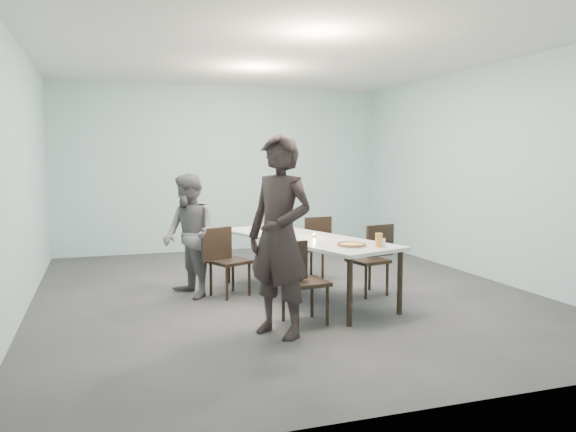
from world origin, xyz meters
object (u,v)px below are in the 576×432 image
object	(u,v)px
chair_near_right	(373,254)
side_plate	(336,241)
diner_near	(280,236)
chair_near_left	(298,276)
tealight	(314,236)
diner_far	(189,236)
water_tumbler	(382,243)
pizza	(352,245)
amber_tumbler	(268,228)
chair_far_left	(224,257)
chair_far_right	(311,243)
table	(305,241)
beer_glass	(379,240)

from	to	relation	value
chair_near_right	side_plate	bearing A→B (deg)	13.88
diner_near	side_plate	world-z (taller)	diner_near
chair_near_left	side_plate	bearing A→B (deg)	34.95
chair_near_left	tealight	distance (m)	1.14
chair_near_left	diner_near	size ratio (longest dim) A/B	0.45
diner_far	chair_near_left	bearing A→B (deg)	13.23
side_plate	water_tumbler	size ratio (longest dim) A/B	2.00
side_plate	pizza	bearing A→B (deg)	-89.18
chair_near_right	amber_tumbler	xyz separation A→B (m)	(-1.15, 0.76, 0.29)
chair_near_right	amber_tumbler	world-z (taller)	chair_near_right
diner_far	amber_tumbler	xyz separation A→B (m)	(1.06, 0.19, 0.03)
water_tumbler	chair_far_left	bearing A→B (deg)	138.20
chair_far_right	chair_near_left	bearing A→B (deg)	58.54
diner_far	chair_far_left	bearing A→B (deg)	54.74
chair_near_right	diner_far	xyz separation A→B (m)	(-2.21, 0.57, 0.26)
chair_near_right	tealight	bearing A→B (deg)	-15.10
diner_near	tealight	distance (m)	1.50
water_tumbler	chair_near_left	bearing A→B (deg)	-176.44
table	beer_glass	world-z (taller)	beer_glass
chair_far_right	beer_glass	world-z (taller)	beer_glass
table	chair_far_right	xyz separation A→B (m)	(0.47, 1.00, -0.19)
beer_glass	chair_far_right	bearing A→B (deg)	90.62
chair_near_right	water_tumbler	world-z (taller)	chair_near_right
chair_near_right	beer_glass	world-z (taller)	beer_glass
chair_far_left	diner_far	xyz separation A→B (m)	(-0.41, 0.13, 0.26)
diner_far	side_plate	distance (m)	1.80
chair_near_left	beer_glass	size ratio (longest dim) A/B	5.80
chair_far_right	water_tumbler	distance (m)	2.01
chair_far_right	amber_tumbler	xyz separation A→B (m)	(-0.74, -0.36, 0.29)
side_plate	beer_glass	size ratio (longest dim) A/B	1.20
diner_far	beer_glass	xyz separation A→B (m)	(1.83, -1.44, 0.06)
diner_far	pizza	world-z (taller)	diner_far
table	amber_tumbler	bearing A→B (deg)	113.02
tealight	amber_tumbler	world-z (taller)	amber_tumbler
table	chair_near_right	world-z (taller)	chair_near_right
pizza	water_tumbler	size ratio (longest dim) A/B	3.78
water_tumbler	tealight	size ratio (longest dim) A/B	1.61
chair_near_left	tealight	size ratio (longest dim) A/B	15.54
side_plate	beer_glass	bearing A→B (deg)	-63.41
diner_near	beer_glass	bearing A→B (deg)	70.60
chair_far_right	side_plate	xyz separation A→B (m)	(-0.25, -1.45, 0.25)
beer_glass	tealight	xyz separation A→B (m)	(-0.40, 0.90, -0.05)
chair_near_left	amber_tumbler	bearing A→B (deg)	77.29
water_tumbler	diner_far	bearing A→B (deg)	142.43
diner_near	diner_far	world-z (taller)	diner_near
beer_glass	chair_far_left	bearing A→B (deg)	137.34
table	diner_far	xyz separation A→B (m)	(-1.34, 0.45, 0.07)
chair_near_left	tealight	bearing A→B (deg)	53.65
table	amber_tumbler	xyz separation A→B (m)	(-0.27, 0.64, 0.10)
table	chair_far_left	distance (m)	1.00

